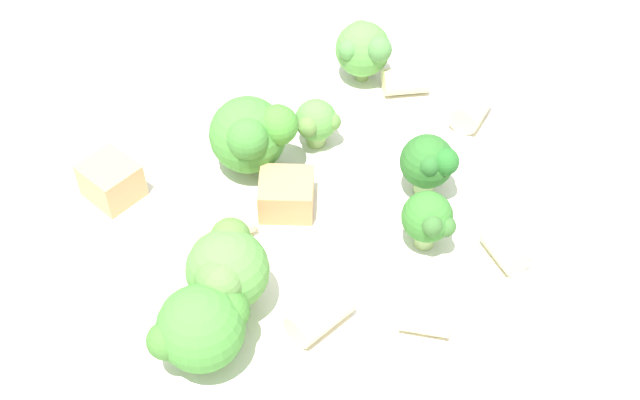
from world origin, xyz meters
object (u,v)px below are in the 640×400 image
(rigatoni_5, at_px, (320,315))
(spoon, at_px, (198,68))
(chicken_chunk_0, at_px, (286,195))
(broccoli_floret_5, at_px, (316,121))
(broccoli_floret_4, at_px, (253,134))
(broccoli_floret_6, at_px, (430,162))
(pasta_bowl, at_px, (320,234))
(rigatoni_0, at_px, (405,81))
(rigatoni_4, at_px, (505,248))
(broccoli_floret_0, at_px, (363,48))
(broccoli_floret_2, at_px, (200,326))
(broccoli_floret_1, at_px, (226,270))
(rigatoni_3, at_px, (225,230))
(broccoli_floret_3, at_px, (429,219))
(rigatoni_2, at_px, (471,109))
(chicken_chunk_1, at_px, (111,181))
(rigatoni_1, at_px, (418,323))

(rigatoni_5, xyz_separation_m, spoon, (0.06, 0.23, -0.04))
(chicken_chunk_0, bearing_deg, broccoli_floret_5, 38.02)
(broccoli_floret_4, xyz_separation_m, broccoli_floret_6, (0.06, -0.06, -0.00))
(pasta_bowl, height_order, rigatoni_0, rigatoni_0)
(broccoli_floret_4, bearing_deg, rigatoni_4, -60.59)
(broccoli_floret_0, relative_size, rigatoni_4, 1.55)
(broccoli_floret_2, height_order, spoon, broccoli_floret_2)
(broccoli_floret_1, xyz_separation_m, broccoli_floret_2, (-0.02, -0.02, -0.00))
(broccoli_floret_0, bearing_deg, rigatoni_3, -154.48)
(pasta_bowl, height_order, rigatoni_5, rigatoni_5)
(broccoli_floret_5, bearing_deg, broccoli_floret_0, 29.42)
(broccoli_floret_1, bearing_deg, broccoli_floret_3, -12.53)
(broccoli_floret_1, bearing_deg, broccoli_floret_6, 2.66)
(chicken_chunk_0, bearing_deg, rigatoni_2, -1.63)
(pasta_bowl, xyz_separation_m, chicken_chunk_1, (-0.08, 0.07, 0.03))
(rigatoni_5, bearing_deg, broccoli_floret_3, 7.50)
(broccoli_floret_4, height_order, chicken_chunk_1, broccoli_floret_4)
(pasta_bowl, bearing_deg, broccoli_floret_4, 102.71)
(broccoli_floret_0, height_order, spoon, broccoli_floret_0)
(broccoli_floret_4, xyz_separation_m, rigatoni_4, (0.07, -0.12, -0.02))
(rigatoni_1, xyz_separation_m, chicken_chunk_0, (-0.01, 0.10, 0.00))
(rigatoni_1, height_order, rigatoni_3, same)
(broccoli_floret_3, distance_m, rigatoni_2, 0.10)
(rigatoni_0, distance_m, chicken_chunk_1, 0.17)
(broccoli_floret_6, height_order, rigatoni_3, broccoli_floret_6)
(spoon, bearing_deg, chicken_chunk_0, -102.14)
(rigatoni_3, xyz_separation_m, rigatoni_4, (0.10, -0.08, -0.00))
(rigatoni_1, relative_size, rigatoni_4, 0.95)
(pasta_bowl, distance_m, broccoli_floret_1, 0.08)
(rigatoni_1, bearing_deg, rigatoni_0, 53.84)
(rigatoni_0, bearing_deg, broccoli_floret_4, -177.55)
(broccoli_floret_1, distance_m, rigatoni_3, 0.05)
(broccoli_floret_1, height_order, broccoli_floret_4, broccoli_floret_1)
(broccoli_floret_1, height_order, rigatoni_3, broccoli_floret_1)
(rigatoni_4, bearing_deg, broccoli_floret_4, 119.41)
(broccoli_floret_4, distance_m, chicken_chunk_0, 0.04)
(broccoli_floret_0, height_order, broccoli_floret_3, broccoli_floret_0)
(rigatoni_2, bearing_deg, rigatoni_0, 109.72)
(pasta_bowl, xyz_separation_m, chicken_chunk_0, (-0.01, 0.01, 0.03))
(pasta_bowl, bearing_deg, rigatoni_4, -52.28)
(broccoli_floret_5, bearing_deg, broccoli_floret_1, -144.04)
(broccoli_floret_3, relative_size, broccoli_floret_6, 0.91)
(rigatoni_0, relative_size, rigatoni_3, 0.94)
(broccoli_floret_0, xyz_separation_m, rigatoni_1, (-0.08, -0.15, -0.01))
(rigatoni_4, bearing_deg, broccoli_floret_3, 134.33)
(broccoli_floret_2, bearing_deg, rigatoni_3, 52.05)
(broccoli_floret_0, bearing_deg, chicken_chunk_1, -179.11)
(broccoli_floret_5, bearing_deg, rigatoni_2, -22.37)
(chicken_chunk_1, xyz_separation_m, spoon, (0.10, 0.10, -0.04))
(chicken_chunk_1, bearing_deg, broccoli_floret_1, -82.30)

